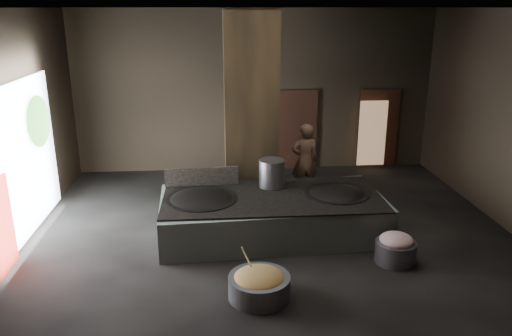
{
  "coord_description": "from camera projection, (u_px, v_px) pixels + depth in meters",
  "views": [
    {
      "loc": [
        -1.07,
        -9.4,
        4.51
      ],
      "look_at": [
        -0.27,
        0.65,
        1.25
      ],
      "focal_mm": 35.0,
      "sensor_mm": 36.0,
      "label": 1
    }
  ],
  "objects": [
    {
      "name": "floor",
      "position": [
        271.0,
        237.0,
        10.4
      ],
      "size": [
        10.0,
        9.0,
        0.1
      ],
      "primitive_type": "cube",
      "color": "black",
      "rests_on": "ground"
    },
    {
      "name": "ceiling",
      "position": [
        274.0,
        5.0,
        8.98
      ],
      "size": [
        10.0,
        9.0,
        0.1
      ],
      "primitive_type": "cube",
      "color": "black",
      "rests_on": "back_wall"
    },
    {
      "name": "back_wall",
      "position": [
        255.0,
        91.0,
        14.0
      ],
      "size": [
        10.0,
        0.1,
        4.5
      ],
      "primitive_type": "cube",
      "color": "black",
      "rests_on": "ground"
    },
    {
      "name": "front_wall",
      "position": [
        319.0,
        227.0,
        5.37
      ],
      "size": [
        10.0,
        0.1,
        4.5
      ],
      "primitive_type": "cube",
      "color": "black",
      "rests_on": "ground"
    },
    {
      "name": "left_wall",
      "position": [
        4.0,
        134.0,
        9.31
      ],
      "size": [
        0.1,
        9.0,
        4.5
      ],
      "primitive_type": "cube",
      "color": "black",
      "rests_on": "ground"
    },
    {
      "name": "pillar",
      "position": [
        251.0,
        110.0,
        11.47
      ],
      "size": [
        1.2,
        1.2,
        4.5
      ],
      "primitive_type": "cube",
      "color": "black",
      "rests_on": "ground"
    },
    {
      "name": "hearth_platform",
      "position": [
        272.0,
        215.0,
        10.35
      ],
      "size": [
        4.66,
        2.42,
        0.79
      ],
      "primitive_type": "cube",
      "rotation": [
        0.0,
        0.0,
        0.06
      ],
      "color": "#9FB0A0",
      "rests_on": "ground"
    },
    {
      "name": "platform_cap",
      "position": [
        272.0,
        196.0,
        10.22
      ],
      "size": [
        4.45,
        2.13,
        0.03
      ],
      "primitive_type": "cube",
      "color": "black",
      "rests_on": "hearth_platform"
    },
    {
      "name": "wok_left",
      "position": [
        201.0,
        202.0,
        10.08
      ],
      "size": [
        1.43,
        1.43,
        0.4
      ],
      "primitive_type": "ellipsoid",
      "color": "black",
      "rests_on": "hearth_platform"
    },
    {
      "name": "wok_left_rim",
      "position": [
        201.0,
        199.0,
        10.06
      ],
      "size": [
        1.46,
        1.46,
        0.05
      ],
      "primitive_type": "cylinder",
      "color": "black",
      "rests_on": "hearth_platform"
    },
    {
      "name": "wok_right",
      "position": [
        336.0,
        196.0,
        10.38
      ],
      "size": [
        1.33,
        1.33,
        0.38
      ],
      "primitive_type": "ellipsoid",
      "color": "black",
      "rests_on": "hearth_platform"
    },
    {
      "name": "wok_right_rim",
      "position": [
        336.0,
        193.0,
        10.36
      ],
      "size": [
        1.36,
        1.36,
        0.05
      ],
      "primitive_type": "cylinder",
      "color": "black",
      "rests_on": "hearth_platform"
    },
    {
      "name": "stock_pot",
      "position": [
        272.0,
        173.0,
        10.64
      ],
      "size": [
        0.55,
        0.55,
        0.59
      ],
      "primitive_type": "cylinder",
      "color": "#A0A2A7",
      "rests_on": "hearth_platform"
    },
    {
      "name": "splash_guard",
      "position": [
        202.0,
        176.0,
        10.75
      ],
      "size": [
        1.58,
        0.15,
        0.4
      ],
      "primitive_type": "cube",
      "rotation": [
        0.0,
        0.0,
        0.06
      ],
      "color": "black",
      "rests_on": "hearth_platform"
    },
    {
      "name": "cook",
      "position": [
        305.0,
        160.0,
        12.23
      ],
      "size": [
        0.71,
        0.49,
        1.85
      ],
      "primitive_type": "imported",
      "rotation": [
        0.0,
        0.0,
        3.22
      ],
      "color": "brown",
      "rests_on": "ground"
    },
    {
      "name": "veg_basin",
      "position": [
        259.0,
        287.0,
        8.09
      ],
      "size": [
        1.27,
        1.27,
        0.37
      ],
      "primitive_type": "cylinder",
      "rotation": [
        0.0,
        0.0,
        -0.3
      ],
      "color": "slate",
      "rests_on": "ground"
    },
    {
      "name": "veg_fill",
      "position": [
        259.0,
        278.0,
        8.04
      ],
      "size": [
        0.83,
        0.83,
        0.26
      ],
      "primitive_type": "ellipsoid",
      "color": "#A7AD53",
      "rests_on": "veg_basin"
    },
    {
      "name": "ladle",
      "position": [
        249.0,
        263.0,
        8.11
      ],
      "size": [
        0.29,
        0.32,
        0.72
      ],
      "primitive_type": "cylinder",
      "rotation": [
        0.49,
        0.0,
        -0.74
      ],
      "color": "#A0A2A7",
      "rests_on": "veg_basin"
    },
    {
      "name": "meat_basin",
      "position": [
        395.0,
        252.0,
        9.2
      ],
      "size": [
        0.96,
        0.96,
        0.41
      ],
      "primitive_type": "cylinder",
      "rotation": [
        0.0,
        0.0,
        0.37
      ],
      "color": "slate",
      "rests_on": "ground"
    },
    {
      "name": "meat_fill",
      "position": [
        396.0,
        240.0,
        9.13
      ],
      "size": [
        0.62,
        0.62,
        0.24
      ],
      "primitive_type": "ellipsoid",
      "color": "#DB8783",
      "rests_on": "meat_basin"
    },
    {
      "name": "doorway_near",
      "position": [
        297.0,
        131.0,
        14.35
      ],
      "size": [
        1.18,
        0.08,
        2.38
      ],
      "primitive_type": "cube",
      "color": "black",
      "rests_on": "ground"
    },
    {
      "name": "doorway_near_glow",
      "position": [
        294.0,
        132.0,
        14.47
      ],
      "size": [
        0.81,
        0.04,
        1.91
      ],
      "primitive_type": "cube",
      "color": "#8C6647",
      "rests_on": "ground"
    },
    {
      "name": "doorway_far",
      "position": [
        378.0,
        130.0,
        14.53
      ],
      "size": [
        1.18,
        0.08,
        2.38
      ],
      "primitive_type": "cube",
      "color": "black",
      "rests_on": "ground"
    },
    {
      "name": "doorway_far_glow",
      "position": [
        372.0,
        133.0,
        14.32
      ],
      "size": [
        0.8,
        0.04,
        1.89
      ],
      "primitive_type": "cube",
      "color": "#8C6647",
      "rests_on": "ground"
    },
    {
      "name": "left_opening",
      "position": [
        19.0,
        164.0,
        9.71
      ],
      "size": [
        0.04,
        4.2,
        3.1
      ],
      "primitive_type": "cube",
      "color": "white",
      "rests_on": "ground"
    },
    {
      "name": "pavilion_sliver",
      "position": [
        1.0,
        227.0,
        8.71
      ],
      "size": [
        0.05,
        0.9,
        1.7
      ],
      "primitive_type": "cube",
      "color": "maroon",
      "rests_on": "ground"
    },
    {
      "name": "tree_silhouette",
      "position": [
        39.0,
        121.0,
        10.57
      ],
      "size": [
        0.28,
        1.1,
        1.1
      ],
      "primitive_type": "ellipsoid",
      "color": "#194714",
      "rests_on": "left_opening"
    }
  ]
}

